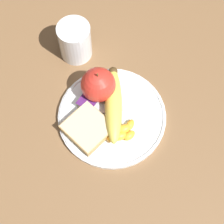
{
  "coord_description": "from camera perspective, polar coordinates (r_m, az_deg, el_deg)",
  "views": [
    {
      "loc": [
        -0.18,
        0.29,
        0.8
      ],
      "look_at": [
        0.0,
        0.0,
        0.03
      ],
      "focal_mm": 60.0,
      "sensor_mm": 36.0,
      "label": 1
    }
  ],
  "objects": [
    {
      "name": "orange_segment_2",
      "position": [
        0.83,
        1.85,
        -2.6
      ],
      "size": [
        0.04,
        0.04,
        0.02
      ],
      "color": "#F9A32D",
      "rests_on": "plate"
    },
    {
      "name": "orange_segment_1",
      "position": [
        0.83,
        1.15,
        -3.68
      ],
      "size": [
        0.04,
        0.04,
        0.02
      ],
      "color": "#F9A32D",
      "rests_on": "plate"
    },
    {
      "name": "bread_slice",
      "position": [
        0.84,
        -3.73,
        -2.44
      ],
      "size": [
        0.11,
        0.11,
        0.02
      ],
      "color": "#AB8751",
      "rests_on": "plate"
    },
    {
      "name": "juice_glass",
      "position": [
        0.92,
        -5.65,
        10.61
      ],
      "size": [
        0.08,
        0.08,
        0.1
      ],
      "color": "silver",
      "rests_on": "ground_plane"
    },
    {
      "name": "jam_packet",
      "position": [
        0.86,
        -3.83,
        1.23
      ],
      "size": [
        0.04,
        0.03,
        0.02
      ],
      "color": "silver",
      "rests_on": "plate"
    },
    {
      "name": "ground_plane",
      "position": [
        0.87,
        -0.0,
        -0.86
      ],
      "size": [
        3.0,
        3.0,
        0.0
      ],
      "primitive_type": "plane",
      "color": "brown"
    },
    {
      "name": "fork",
      "position": [
        0.86,
        0.48,
        0.56
      ],
      "size": [
        0.16,
        0.11,
        0.0
      ],
      "rotation": [
        0.0,
        0.0,
        13.1
      ],
      "color": "#B2B2B7",
      "rests_on": "plate"
    },
    {
      "name": "orange_segment_4",
      "position": [
        0.83,
        0.22,
        -3.67
      ],
      "size": [
        0.03,
        0.04,
        0.02
      ],
      "color": "#F9A32D",
      "rests_on": "plate"
    },
    {
      "name": "banana",
      "position": [
        0.85,
        0.23,
        1.26
      ],
      "size": [
        0.13,
        0.18,
        0.04
      ],
      "color": "#E0CC4C",
      "rests_on": "plate"
    },
    {
      "name": "orange_segment_0",
      "position": [
        0.83,
        2.66,
        -3.6
      ],
      "size": [
        0.03,
        0.03,
        0.02
      ],
      "color": "#F9A32D",
      "rests_on": "plate"
    },
    {
      "name": "plate",
      "position": [
        0.86,
        -0.0,
        -0.65
      ],
      "size": [
        0.25,
        0.25,
        0.01
      ],
      "color": "silver",
      "rests_on": "ground_plane"
    },
    {
      "name": "orange_segment_3",
      "position": [
        0.84,
        2.74,
        -2.03
      ],
      "size": [
        0.02,
        0.03,
        0.02
      ],
      "color": "#F9A32D",
      "rests_on": "plate"
    },
    {
      "name": "apple",
      "position": [
        0.85,
        -2.11,
        4.17
      ],
      "size": [
        0.08,
        0.08,
        0.09
      ],
      "color": "red",
      "rests_on": "plate"
    }
  ]
}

